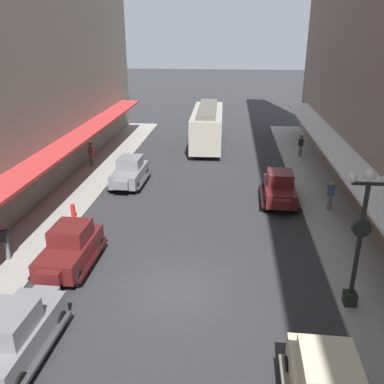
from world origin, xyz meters
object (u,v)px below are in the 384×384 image
(parked_car_4, at_px, (130,171))
(pedestrian_0, at_px, (91,154))
(parked_car_0, at_px, (13,332))
(pedestrian_1, at_px, (331,195))
(parked_car_2, at_px, (280,187))
(pedestrian_3, at_px, (301,146))
(fire_hydrant, at_px, (73,211))
(parked_car_1, at_px, (70,247))
(streetcar, at_px, (207,125))
(pedestrian_2, at_px, (5,242))
(lamp_post_with_clock, at_px, (360,235))

(parked_car_4, bearing_deg, pedestrian_0, 137.40)
(parked_car_0, xyz_separation_m, pedestrian_1, (12.02, 12.30, 0.05))
(parked_car_2, height_order, pedestrian_3, parked_car_2)
(parked_car_2, bearing_deg, parked_car_0, -124.90)
(pedestrian_3, bearing_deg, fire_hydrant, -136.62)
(parked_car_0, relative_size, parked_car_4, 1.00)
(parked_car_1, xyz_separation_m, parked_car_2, (9.60, 8.06, 0.00))
(parked_car_2, height_order, streetcar, streetcar)
(parked_car_0, relative_size, pedestrian_3, 2.58)
(pedestrian_2, bearing_deg, pedestrian_3, 49.08)
(fire_hydrant, bearing_deg, pedestrian_3, 43.38)
(pedestrian_3, bearing_deg, parked_car_0, -117.57)
(parked_car_4, bearing_deg, parked_car_2, -12.69)
(parked_car_1, distance_m, fire_hydrant, 4.79)
(pedestrian_2, bearing_deg, parked_car_2, 32.48)
(pedestrian_1, bearing_deg, pedestrian_3, 90.41)
(pedestrian_2, bearing_deg, pedestrian_1, 24.34)
(pedestrian_0, xyz_separation_m, pedestrian_1, (15.84, -6.66, -0.02))
(streetcar, relative_size, pedestrian_3, 5.78)
(pedestrian_3, bearing_deg, pedestrian_2, -130.92)
(parked_car_4, xyz_separation_m, lamp_post_with_clock, (11.01, -12.01, 2.04))
(parked_car_1, xyz_separation_m, lamp_post_with_clock, (11.16, -1.82, 2.04))
(streetcar, height_order, fire_hydrant, streetcar)
(parked_car_1, distance_m, parked_car_2, 12.54)
(streetcar, bearing_deg, fire_hydrant, -111.13)
(parked_car_2, xyz_separation_m, parked_car_4, (-9.45, 2.13, 0.00))
(parked_car_2, distance_m, pedestrian_2, 14.84)
(pedestrian_3, bearing_deg, lamp_post_with_clock, -93.03)
(fire_hydrant, height_order, pedestrian_1, pedestrian_1)
(pedestrian_0, relative_size, pedestrian_3, 1.00)
(parked_car_4, distance_m, pedestrian_0, 5.06)
(parked_car_1, xyz_separation_m, pedestrian_2, (-2.92, 0.09, 0.05))
(parked_car_4, height_order, pedestrian_0, parked_car_4)
(parked_car_0, bearing_deg, parked_car_2, 55.10)
(parked_car_1, xyz_separation_m, parked_car_4, (0.15, 10.19, 0.00))
(lamp_post_with_clock, bearing_deg, parked_car_2, 98.99)
(streetcar, xyz_separation_m, lamp_post_with_clock, (6.56, -22.35, 1.08))
(parked_car_1, relative_size, fire_hydrant, 5.22)
(parked_car_0, bearing_deg, pedestrian_2, 120.22)
(lamp_post_with_clock, height_order, pedestrian_0, lamp_post_with_clock)
(lamp_post_with_clock, xyz_separation_m, pedestrian_0, (-14.74, 15.44, -1.97))
(parked_car_1, bearing_deg, parked_car_0, -87.37)
(pedestrian_2, height_order, pedestrian_3, pedestrian_3)
(pedestrian_1, bearing_deg, pedestrian_2, -155.66)
(pedestrian_3, bearing_deg, pedestrian_0, -166.07)
(pedestrian_2, bearing_deg, pedestrian_0, 92.77)
(parked_car_0, distance_m, lamp_post_with_clock, 11.65)
(parked_car_2, xyz_separation_m, pedestrian_1, (2.66, -1.10, 0.05))
(streetcar, bearing_deg, parked_car_2, -68.15)
(parked_car_1, xyz_separation_m, pedestrian_1, (12.26, 6.96, 0.05))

